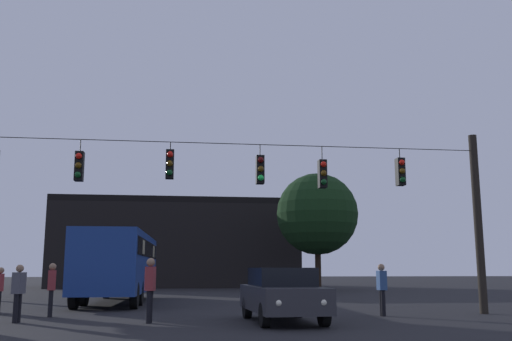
% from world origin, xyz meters
% --- Properties ---
extents(ground_plane, '(168.00, 168.00, 0.00)m').
position_xyz_m(ground_plane, '(0.00, 24.50, 0.00)').
color(ground_plane, black).
rests_on(ground_plane, ground).
extents(overhead_signal_span, '(18.77, 0.44, 6.15)m').
position_xyz_m(overhead_signal_span, '(-0.02, 13.43, 3.74)').
color(overhead_signal_span, black).
rests_on(overhead_signal_span, ground).
extents(city_bus, '(2.76, 11.05, 3.00)m').
position_xyz_m(city_bus, '(-3.62, 21.53, 1.87)').
color(city_bus, navy).
rests_on(city_bus, ground).
extents(car_near_right, '(1.98, 4.40, 1.52)m').
position_xyz_m(car_near_right, '(1.99, 11.36, 0.80)').
color(car_near_right, '#2D2D33').
rests_on(car_near_right, ground).
extents(pedestrian_crossing_left, '(0.31, 0.40, 1.67)m').
position_xyz_m(pedestrian_crossing_left, '(-4.93, 14.03, 0.94)').
color(pedestrian_crossing_left, black).
rests_on(pedestrian_crossing_left, ground).
extents(pedestrian_crossing_center, '(0.33, 0.41, 1.54)m').
position_xyz_m(pedestrian_crossing_center, '(-6.84, 15.20, 0.86)').
color(pedestrian_crossing_center, black).
rests_on(pedestrian_crossing_center, ground).
extents(pedestrian_crossing_right, '(0.30, 0.40, 1.79)m').
position_xyz_m(pedestrian_crossing_right, '(-1.74, 11.54, 1.02)').
color(pedestrian_crossing_right, black).
rests_on(pedestrian_crossing_right, ground).
extents(pedestrian_trailing, '(0.33, 0.41, 1.61)m').
position_xyz_m(pedestrian_trailing, '(-5.42, 12.13, 0.90)').
color(pedestrian_trailing, black).
rests_on(pedestrian_trailing, ground).
extents(pedestrian_far_side, '(0.24, 0.36, 1.65)m').
position_xyz_m(pedestrian_far_side, '(5.55, 13.01, 0.93)').
color(pedestrian_far_side, black).
rests_on(pedestrian_far_side, ground).
extents(corner_building, '(19.94, 9.96, 7.20)m').
position_xyz_m(corner_building, '(-1.23, 44.95, 3.60)').
color(corner_building, black).
rests_on(corner_building, ground).
extents(tree_left_silhouette, '(5.75, 5.75, 8.21)m').
position_xyz_m(tree_left_silhouette, '(8.61, 34.09, 5.32)').
color(tree_left_silhouette, black).
rests_on(tree_left_silhouette, ground).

